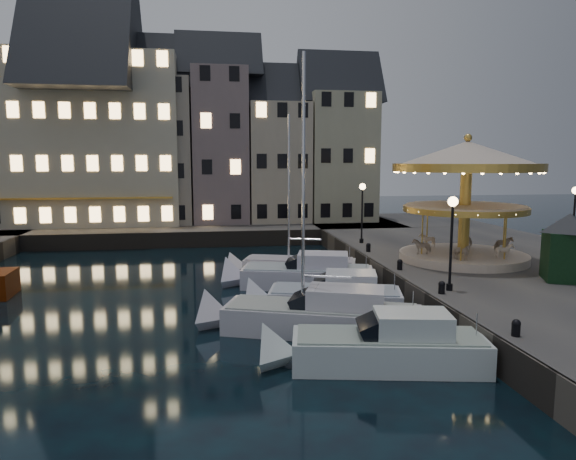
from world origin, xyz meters
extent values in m
plane|color=black|center=(0.00, 0.00, 0.00)|extent=(160.00, 160.00, 0.00)
cube|color=#474442|center=(14.00, 6.00, 0.65)|extent=(16.00, 56.00, 1.30)
cube|color=#474442|center=(-8.00, 28.00, 0.65)|extent=(44.00, 12.00, 1.30)
cube|color=#47423A|center=(6.00, 6.00, 0.65)|extent=(0.15, 44.00, 1.30)
cube|color=#47423A|center=(-6.00, 22.00, 0.65)|extent=(48.00, 0.15, 1.30)
cylinder|color=black|center=(7.20, 1.00, 1.45)|extent=(0.28, 0.28, 0.30)
cylinder|color=black|center=(7.20, 1.00, 3.20)|extent=(0.12, 0.12, 3.80)
sphere|color=#FFD18C|center=(7.20, 1.00, 5.25)|extent=(0.44, 0.44, 0.44)
cylinder|color=black|center=(7.20, 14.50, 1.45)|extent=(0.28, 0.28, 0.30)
cylinder|color=black|center=(7.20, 14.50, 3.20)|extent=(0.12, 0.12, 3.80)
sphere|color=#FFD18C|center=(7.20, 14.50, 5.25)|extent=(0.44, 0.44, 0.44)
cylinder|color=black|center=(18.50, 8.00, 1.45)|extent=(0.28, 0.28, 0.30)
cylinder|color=black|center=(18.50, 8.00, 3.20)|extent=(0.12, 0.12, 3.80)
sphere|color=#FFD18C|center=(18.50, 8.00, 5.25)|extent=(0.44, 0.44, 0.44)
cylinder|color=black|center=(6.60, -5.00, 1.50)|extent=(0.28, 0.28, 0.40)
sphere|color=black|center=(6.60, -5.00, 1.72)|extent=(0.30, 0.30, 0.30)
cylinder|color=black|center=(6.60, 0.50, 1.50)|extent=(0.28, 0.28, 0.40)
sphere|color=black|center=(6.60, 0.50, 1.72)|extent=(0.30, 0.30, 0.30)
cylinder|color=black|center=(6.60, 5.50, 1.50)|extent=(0.28, 0.28, 0.40)
sphere|color=black|center=(6.60, 5.50, 1.72)|extent=(0.30, 0.30, 0.30)
cylinder|color=black|center=(6.60, 11.00, 1.50)|extent=(0.28, 0.28, 0.40)
sphere|color=black|center=(6.60, 11.00, 1.72)|extent=(0.30, 0.30, 0.30)
cube|color=gray|center=(-19.50, 30.00, 6.80)|extent=(5.00, 8.00, 11.00)
cube|color=slate|center=(-14.05, 30.00, 7.30)|extent=(5.60, 8.00, 12.00)
cube|color=gray|center=(-8.00, 30.00, 7.80)|extent=(6.20, 8.00, 13.00)
cube|color=gray|center=(-2.25, 30.00, 8.30)|extent=(5.00, 8.00, 14.00)
cube|color=#ADA18C|center=(3.20, 30.00, 6.80)|extent=(5.60, 8.00, 11.00)
cube|color=#A6A588|center=(9.25, 30.00, 7.30)|extent=(6.20, 8.00, 12.00)
cube|color=beige|center=(-14.00, 30.00, 8.80)|extent=(16.00, 9.00, 15.00)
cube|color=silver|center=(2.68, -3.86, 0.45)|extent=(6.79, 3.33, 1.30)
cube|color=gray|center=(2.68, -3.86, 1.12)|extent=(6.44, 3.10, 0.10)
cube|color=silver|center=(3.44, -4.00, 1.55)|extent=(2.73, 2.05, 0.80)
cube|color=black|center=(2.16, -3.76, 1.45)|extent=(1.38, 1.70, 0.91)
cube|color=silver|center=(1.19, -0.10, 0.45)|extent=(8.30, 4.90, 1.30)
cube|color=gray|center=(1.19, -0.10, 1.12)|extent=(7.86, 4.59, 0.10)
cube|color=silver|center=(2.09, -0.42, 1.55)|extent=(3.45, 2.68, 0.80)
cube|color=black|center=(0.59, 0.12, 1.45)|extent=(1.79, 1.99, 1.00)
cylinder|color=silver|center=(0.44, 0.17, 6.47)|extent=(0.14, 0.14, 10.73)
cube|color=silver|center=(2.38, 2.58, 0.45)|extent=(6.38, 3.73, 1.30)
cube|color=gray|center=(2.38, 2.58, 1.12)|extent=(6.04, 3.47, 0.10)
cube|color=silver|center=(3.08, 2.40, 1.55)|extent=(2.64, 2.24, 0.80)
cube|color=black|center=(1.91, 2.70, 1.45)|extent=(1.42, 1.82, 0.88)
cube|color=silver|center=(2.03, 7.62, 0.45)|extent=(7.57, 4.14, 1.30)
cube|color=gray|center=(2.03, 7.62, 1.12)|extent=(7.17, 3.86, 0.10)
cube|color=silver|center=(2.87, 7.40, 1.55)|extent=(3.10, 2.43, 0.80)
cube|color=black|center=(1.48, 7.77, 1.45)|extent=(1.60, 1.93, 0.95)
cube|color=silver|center=(2.04, 10.15, 0.45)|extent=(6.95, 3.90, 1.30)
cube|color=#948E9A|center=(2.04, 10.15, 1.12)|extent=(6.59, 3.65, 0.10)
cylinder|color=silver|center=(1.40, 10.36, 5.59)|extent=(0.14, 0.14, 8.98)
cylinder|color=beige|center=(11.13, 7.43, 1.52)|extent=(7.18, 7.18, 0.45)
cylinder|color=gold|center=(11.13, 7.43, 4.53)|extent=(0.63, 0.63, 5.56)
cylinder|color=beige|center=(11.13, 7.43, 4.44)|extent=(6.64, 6.64, 0.16)
cylinder|color=gold|center=(11.13, 7.43, 4.28)|extent=(6.89, 6.89, 0.31)
cone|color=beige|center=(11.13, 7.43, 7.40)|extent=(8.25, 8.25, 1.44)
cylinder|color=gold|center=(11.13, 7.43, 6.64)|extent=(8.25, 8.25, 0.45)
sphere|color=gold|center=(11.13, 7.43, 8.30)|extent=(0.45, 0.45, 0.45)
imported|color=beige|center=(13.53, 8.18, 2.20)|extent=(1.50, 1.08, 0.90)
cube|color=black|center=(13.60, 1.97, 2.48)|extent=(2.59, 2.59, 2.36)
pyramid|color=black|center=(13.60, 1.97, 4.54)|extent=(3.14, 3.14, 0.88)
camera|label=1|loc=(-3.20, -19.91, 6.98)|focal=32.00mm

